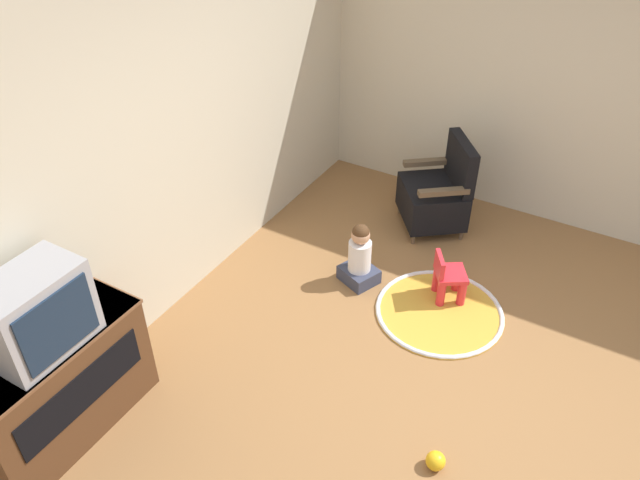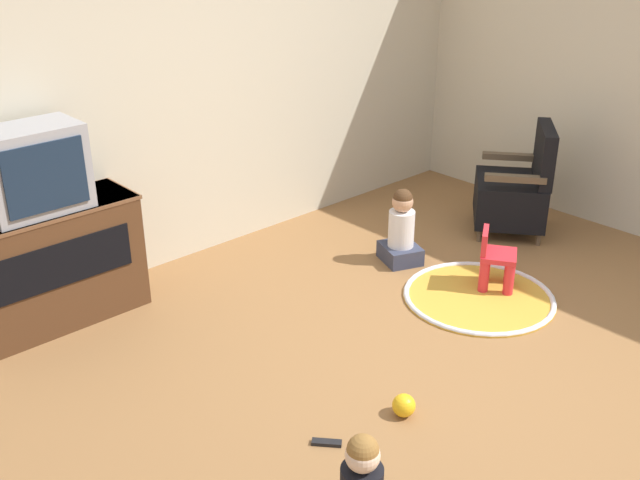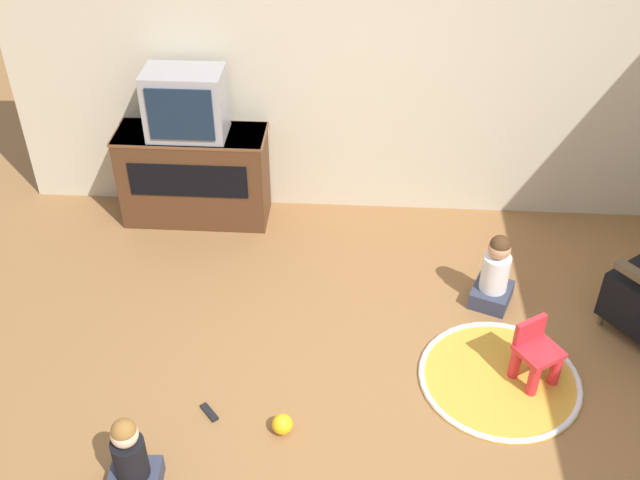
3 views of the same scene
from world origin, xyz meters
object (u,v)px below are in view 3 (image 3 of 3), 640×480
(child_watching_center, at_px, (495,275))
(remote_control, at_px, (209,412))
(toy_ball, at_px, (282,424))
(yellow_kid_chair, at_px, (536,356))
(television, at_px, (186,104))
(child_watching_left, at_px, (131,460))
(tv_cabinet, at_px, (195,175))

(child_watching_center, distance_m, remote_control, 2.15)
(remote_control, bearing_deg, toy_ball, -143.89)
(toy_ball, bearing_deg, remote_control, 166.97)
(toy_ball, distance_m, remote_control, 0.47)
(child_watching_center, height_order, toy_ball, child_watching_center)
(yellow_kid_chair, distance_m, child_watching_center, 0.74)
(television, bearing_deg, child_watching_left, -86.52)
(television, relative_size, remote_control, 4.13)
(television, height_order, toy_ball, television)
(child_watching_center, xyz_separation_m, remote_control, (-1.81, -1.13, -0.24))
(child_watching_left, bearing_deg, television, 90.01)
(tv_cabinet, height_order, toy_ball, tv_cabinet)
(toy_ball, bearing_deg, child_watching_left, -150.63)
(yellow_kid_chair, bearing_deg, television, 113.52)
(yellow_kid_chair, relative_size, child_watching_center, 0.75)
(remote_control, bearing_deg, tv_cabinet, -28.27)
(tv_cabinet, distance_m, yellow_kid_chair, 2.95)
(child_watching_left, distance_m, toy_ball, 0.89)
(tv_cabinet, bearing_deg, child_watching_left, -86.55)
(television, distance_m, toy_ball, 2.53)
(toy_ball, bearing_deg, television, 113.11)
(tv_cabinet, bearing_deg, yellow_kid_chair, -34.00)
(television, distance_m, yellow_kid_chair, 3.05)
(toy_ball, bearing_deg, yellow_kid_chair, 18.72)
(television, height_order, child_watching_left, television)
(tv_cabinet, distance_m, toy_ball, 2.38)
(yellow_kid_chair, height_order, child_watching_left, child_watching_left)
(yellow_kid_chair, relative_size, remote_control, 3.02)
(yellow_kid_chair, xyz_separation_m, remote_control, (-1.98, -0.41, -0.19))
(remote_control, bearing_deg, child_watching_left, 109.48)
(tv_cabinet, xyz_separation_m, television, (-0.00, -0.02, 0.63))
(yellow_kid_chair, height_order, remote_control, yellow_kid_chair)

